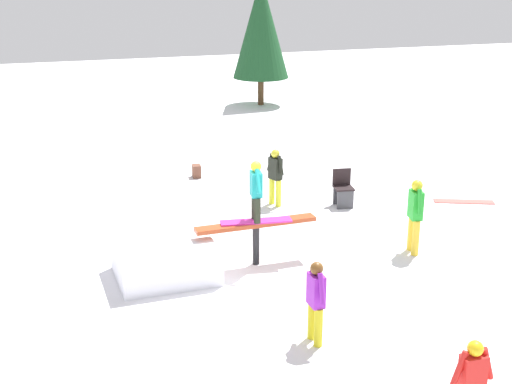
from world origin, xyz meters
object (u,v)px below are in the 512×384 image
(main_rider_on_rail, at_px, (256,193))
(bystander_red, at_px, (472,383))
(bystander_purple, at_px, (316,298))
(bystander_black, at_px, (275,174))
(folding_chair, at_px, (343,189))
(pine_tree_near, at_px, (261,28))
(rail_feature, at_px, (256,229))
(bystander_green, at_px, (415,212))
(backpack_on_snow, at_px, (197,171))
(loose_snowboard_coral, at_px, (464,202))

(main_rider_on_rail, height_order, bystander_red, main_rider_on_rail)
(bystander_purple, height_order, bystander_black, bystander_black)
(folding_chair, xyz_separation_m, pine_tree_near, (1.94, 12.21, 2.62))
(main_rider_on_rail, distance_m, bystander_red, 5.86)
(bystander_red, bearing_deg, bystander_purple, 110.66)
(rail_feature, bearing_deg, bystander_green, -9.10)
(bystander_green, xyz_separation_m, backpack_on_snow, (-2.96, 6.34, -0.68))
(main_rider_on_rail, xyz_separation_m, pine_tree_near, (4.94, 14.81, 1.60))
(main_rider_on_rail, height_order, bystander_green, main_rider_on_rail)
(bystander_black, distance_m, folding_chair, 1.65)
(bystander_red, bearing_deg, bystander_green, 68.12)
(bystander_black, xyz_separation_m, folding_chair, (1.52, -0.54, -0.36))
(rail_feature, bearing_deg, main_rider_on_rail, 0.00)
(main_rider_on_rail, distance_m, bystander_black, 3.54)
(bystander_red, height_order, bystander_green, bystander_green)
(backpack_on_snow, bearing_deg, bystander_black, -149.44)
(folding_chair, bearing_deg, bystander_purple, -109.68)
(bystander_green, bearing_deg, folding_chair, -165.89)
(rail_feature, distance_m, folding_chair, 3.99)
(bystander_green, height_order, pine_tree_near, pine_tree_near)
(main_rider_on_rail, height_order, bystander_black, main_rider_on_rail)
(rail_feature, xyz_separation_m, main_rider_on_rail, (0.00, 0.00, 0.71))
(bystander_red, height_order, bystander_black, bystander_black)
(rail_feature, relative_size, folding_chair, 2.71)
(rail_feature, bearing_deg, bystander_black, 63.13)
(bystander_black, xyz_separation_m, pine_tree_near, (3.46, 11.67, 2.27))
(bystander_purple, relative_size, bystander_green, 0.88)
(bystander_purple, bearing_deg, bystander_green, 128.34)
(bystander_black, bearing_deg, bystander_purple, 146.81)
(backpack_on_snow, height_order, pine_tree_near, pine_tree_near)
(rail_feature, relative_size, bystander_red, 1.81)
(backpack_on_snow, bearing_deg, pine_tree_near, -22.02)
(bystander_red, bearing_deg, folding_chair, 77.07)
(loose_snowboard_coral, distance_m, backpack_on_snow, 6.96)
(bystander_green, bearing_deg, main_rider_on_rail, -86.60)
(backpack_on_snow, bearing_deg, main_rider_on_rail, -176.09)
(bystander_black, relative_size, folding_chair, 1.56)
(bystander_black, xyz_separation_m, backpack_on_snow, (-1.27, 2.78, -0.60))
(bystander_black, relative_size, loose_snowboard_coral, 0.96)
(main_rider_on_rail, distance_m, loose_snowboard_coral, 6.39)
(bystander_red, height_order, backpack_on_snow, bystander_red)
(folding_chair, bearing_deg, bystander_red, -95.66)
(main_rider_on_rail, relative_size, pine_tree_near, 0.28)
(bystander_purple, height_order, backpack_on_snow, bystander_purple)
(folding_chair, bearing_deg, backpack_on_snow, 138.43)
(bystander_green, bearing_deg, pine_tree_near, -175.73)
(rail_feature, distance_m, main_rider_on_rail, 0.71)
(pine_tree_near, bearing_deg, bystander_black, -106.50)
(bystander_red, bearing_deg, bystander_black, 87.43)
(rail_feature, height_order, bystander_purple, bystander_purple)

